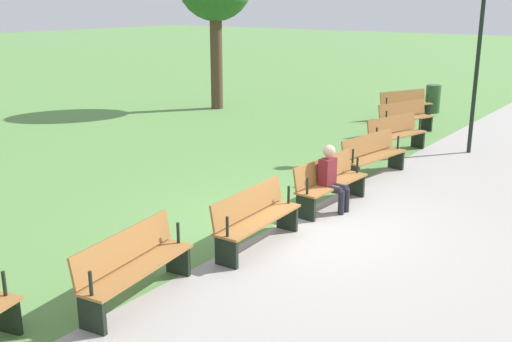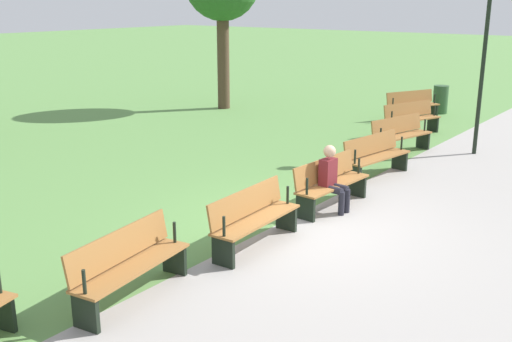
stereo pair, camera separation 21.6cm
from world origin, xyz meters
TOP-DOWN VIEW (x-y plane):
  - ground_plane at (0.00, 0.00)m, footprint 120.00×120.00m
  - path_paving at (0.00, 2.23)m, footprint 34.84×5.09m
  - bench_0 at (-9.97, -2.31)m, footprint 1.85×1.21m
  - bench_1 at (-7.86, -1.43)m, footprint 1.87×1.06m
  - bench_2 at (-5.67, -0.77)m, footprint 1.88×0.90m
  - bench_3 at (-3.42, -0.32)m, footprint 1.87×0.74m
  - bench_4 at (-1.14, -0.10)m, footprint 1.84×0.56m
  - bench_5 at (1.14, -0.10)m, footprint 1.84×0.56m
  - bench_6 at (3.42, -0.32)m, footprint 1.87×0.74m
  - person_seated at (-0.98, 0.04)m, footprint 0.34×0.53m
  - lamp_post at (-6.74, 0.73)m, footprint 0.32×0.32m
  - trash_bin at (-11.58, -1.99)m, footprint 0.49×0.49m

SIDE VIEW (x-z plane):
  - ground_plane at x=0.00m, z-range 0.00..0.00m
  - path_paving at x=0.00m, z-range 0.00..0.01m
  - trash_bin at x=-11.58m, z-range 0.00..0.93m
  - bench_0 at x=-9.97m, z-range 0.03..0.92m
  - bench_1 at x=-7.86m, z-range 0.03..0.92m
  - bench_2 at x=-5.67m, z-range 0.03..0.92m
  - bench_3 at x=-3.42m, z-range 0.03..0.92m
  - bench_4 at x=-1.14m, z-range 0.03..0.92m
  - bench_5 at x=1.14m, z-range 0.03..0.92m
  - bench_6 at x=3.42m, z-range 0.03..0.92m
  - person_seated at x=-0.98m, z-range 0.04..1.24m
  - lamp_post at x=-6.74m, z-range 0.81..5.07m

